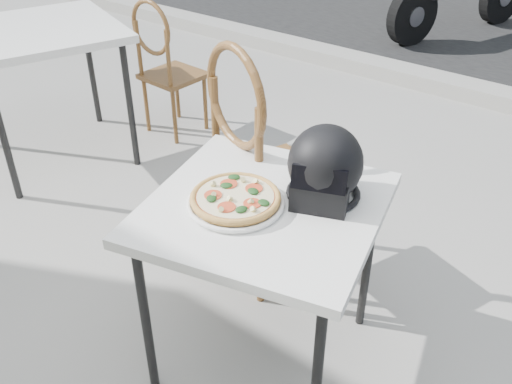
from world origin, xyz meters
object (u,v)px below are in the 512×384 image
Objects in this scene: cafe_chair_main at (258,156)px; cafe_chair_side at (164,61)px; cafe_table_main at (264,219)px; plate at (236,203)px; helmet at (325,168)px; pizza at (235,197)px; cafe_table_side at (40,40)px.

cafe_chair_main reaches higher than cafe_chair_side.
plate reaches higher than cafe_table_main.
cafe_table_main is 2.72× the size of helmet.
cafe_chair_side reaches higher than pizza.
cafe_chair_main reaches higher than pizza.
cafe_table_side is 0.78m from cafe_chair_side.
cafe_table_main is 2.40× the size of plate.
helmet reaches higher than cafe_table_side.
plate is at bearing -135.93° from cafe_table_main.
helmet is (0.21, 0.23, 0.08)m from pizza.
plate is at bearing -154.09° from helmet.
cafe_chair_main is at bearing 118.77° from pizza.
cafe_chair_main is 1.60m from cafe_chair_side.
cafe_chair_side is (-1.63, 1.26, -0.25)m from pizza.
cafe_table_main is 0.28m from helmet.
pizza is 1.09× the size of helmet.
cafe_chair_side is at bearing 145.06° from cafe_table_main.
pizza is at bearing -154.10° from helmet.
cafe_table_side reaches higher than plate.
cafe_chair_main is at bearing 131.93° from helmet.
cafe_table_main is 0.81× the size of cafe_chair_main.
plate is 0.33m from helmet.
pizza is at bearing 60.14° from plate.
helmet is 0.56m from cafe_chair_main.
plate is 0.34× the size of cafe_chair_main.
cafe_table_main is 2.11m from cafe_table_side.
cafe_chair_main is 1.23× the size of cafe_chair_side.
cafe_table_main is 0.13m from plate.
pizza is 0.54m from cafe_chair_main.
cafe_chair_side reaches higher than cafe_table_main.
plate is at bearing -17.05° from cafe_table_side.
cafe_chair_main reaches higher than cafe_table_main.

